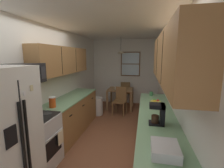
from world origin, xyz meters
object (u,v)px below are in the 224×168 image
(stove_range, at_px, (37,141))
(mug_by_coffeemaker, at_px, (151,94))
(dining_table, at_px, (120,92))
(table_serving_bowl, at_px, (118,88))
(dining_chair_far, at_px, (125,92))
(coffee_maker, at_px, (159,114))
(dish_rack, at_px, (165,149))
(microwave_over_range, at_px, (25,74))
(fruit_bowl, at_px, (156,102))
(trash_bin, at_px, (98,106))
(storage_canister, at_px, (52,102))
(dining_chair_near, at_px, (120,99))

(stove_range, distance_m, mug_by_coffeemaker, 2.75)
(dining_table, xyz_separation_m, table_serving_bowl, (-0.09, -0.08, 0.15))
(dining_chair_far, bearing_deg, coffee_maker, -76.24)
(table_serving_bowl, bearing_deg, dish_rack, -73.80)
(microwave_over_range, bearing_deg, coffee_maker, 3.52)
(dining_table, relative_size, fruit_bowl, 4.17)
(microwave_over_range, bearing_deg, trash_bin, 81.17)
(stove_range, bearing_deg, storage_canister, 90.59)
(stove_range, bearing_deg, coffee_maker, 3.73)
(coffee_maker, relative_size, fruit_bowl, 1.46)
(stove_range, xyz_separation_m, dining_table, (0.92, 3.43, 0.14))
(stove_range, xyz_separation_m, mug_by_coffeemaker, (1.94, 1.88, 0.48))
(mug_by_coffeemaker, relative_size, fruit_bowl, 0.56)
(dining_chair_near, bearing_deg, dining_table, 97.85)
(mug_by_coffeemaker, bearing_deg, dining_table, 123.49)
(dish_rack, relative_size, table_serving_bowl, 1.59)
(microwave_over_range, height_order, table_serving_bowl, microwave_over_range)
(microwave_over_range, bearing_deg, stove_range, -0.03)
(coffee_maker, bearing_deg, microwave_over_range, -176.48)
(dining_chair_near, relative_size, storage_canister, 4.25)
(dining_chair_near, bearing_deg, dining_chair_far, 88.89)
(coffee_maker, bearing_deg, dining_chair_far, 103.76)
(microwave_over_range, relative_size, trash_bin, 1.02)
(microwave_over_range, relative_size, mug_by_coffeemaker, 4.89)
(microwave_over_range, distance_m, mug_by_coffeemaker, 2.87)
(mug_by_coffeemaker, height_order, table_serving_bowl, mug_by_coffeemaker)
(dining_chair_near, relative_size, dish_rack, 2.65)
(fruit_bowl, bearing_deg, trash_bin, 140.40)
(microwave_over_range, bearing_deg, dining_chair_far, 74.16)
(coffee_maker, height_order, fruit_bowl, coffee_maker)
(microwave_over_range, distance_m, dining_chair_far, 4.33)
(dining_chair_far, relative_size, coffee_maker, 2.88)
(storage_canister, bearing_deg, stove_range, -89.41)
(dining_table, bearing_deg, storage_canister, -107.83)
(dining_chair_far, height_order, storage_canister, storage_canister)
(coffee_maker, relative_size, table_serving_bowl, 1.46)
(stove_range, bearing_deg, dining_table, 74.93)
(stove_range, height_order, dining_chair_far, stove_range)
(dining_chair_far, distance_m, storage_canister, 3.67)
(dining_table, bearing_deg, dining_chair_far, 79.97)
(storage_canister, relative_size, table_serving_bowl, 0.99)
(dining_table, distance_m, trash_bin, 1.07)
(dining_chair_near, height_order, dining_chair_far, same)
(dining_chair_far, xyz_separation_m, storage_canister, (-1.03, -3.48, 0.51))
(trash_bin, height_order, dish_rack, dish_rack)
(dining_table, height_order, trash_bin, dining_table)
(dining_chair_near, xyz_separation_m, dish_rack, (0.98, -3.44, 0.45))
(stove_range, xyz_separation_m, dish_rack, (1.99, -0.62, 0.48))
(storage_canister, bearing_deg, coffee_maker, -11.73)
(dining_table, bearing_deg, stove_range, -105.07)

